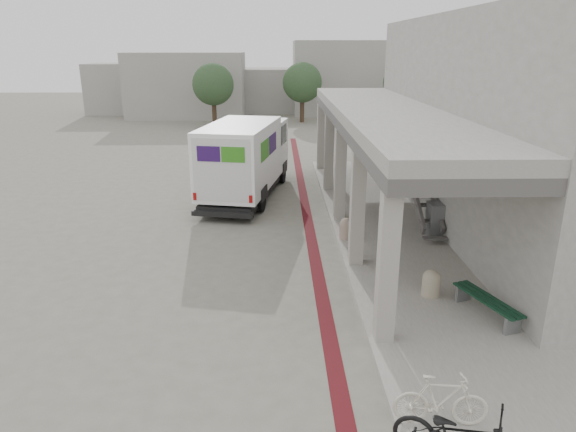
{
  "coord_description": "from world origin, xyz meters",
  "views": [
    {
      "loc": [
        -0.1,
        -12.9,
        5.95
      ],
      "look_at": [
        0.19,
        0.26,
        1.6
      ],
      "focal_mm": 32.0,
      "sensor_mm": 36.0,
      "label": 1
    }
  ],
  "objects_px": {
    "fedex_truck": "(246,157)",
    "bench": "(487,303)",
    "utility_cabinet": "(435,219)",
    "bicycle_cream": "(441,400)"
  },
  "relations": [
    {
      "from": "utility_cabinet",
      "to": "bicycle_cream",
      "type": "xyz_separation_m",
      "value": [
        -2.5,
        -8.78,
        -0.08
      ]
    },
    {
      "from": "bicycle_cream",
      "to": "fedex_truck",
      "type": "bearing_deg",
      "value": 21.53
    },
    {
      "from": "bench",
      "to": "bicycle_cream",
      "type": "xyz_separation_m",
      "value": [
        -2.12,
        -3.47,
        0.14
      ]
    },
    {
      "from": "fedex_truck",
      "to": "bicycle_cream",
      "type": "distance_m",
      "value": 14.46
    },
    {
      "from": "fedex_truck",
      "to": "bench",
      "type": "bearing_deg",
      "value": -49.14
    },
    {
      "from": "utility_cabinet",
      "to": "fedex_truck",
      "type": "bearing_deg",
      "value": 141.34
    },
    {
      "from": "bench",
      "to": "utility_cabinet",
      "type": "relative_size",
      "value": 1.8
    },
    {
      "from": "utility_cabinet",
      "to": "bicycle_cream",
      "type": "relative_size",
      "value": 0.71
    },
    {
      "from": "bench",
      "to": "fedex_truck",
      "type": "bearing_deg",
      "value": 100.38
    },
    {
      "from": "fedex_truck",
      "to": "bench",
      "type": "xyz_separation_m",
      "value": [
        5.99,
        -10.42,
        -1.23
      ]
    }
  ]
}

